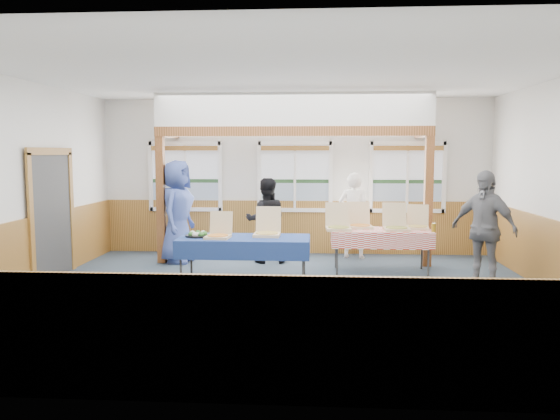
% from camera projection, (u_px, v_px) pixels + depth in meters
% --- Properties ---
extents(floor, '(8.00, 8.00, 0.00)m').
position_uv_depth(floor, '(286.00, 296.00, 8.02)').
color(floor, '#2A3644').
rests_on(floor, ground).
extents(ceiling, '(8.00, 8.00, 0.00)m').
position_uv_depth(ceiling, '(286.00, 74.00, 7.69)').
color(ceiling, white).
rests_on(ceiling, wall_back).
extents(wall_back, '(8.00, 0.00, 8.00)m').
position_uv_depth(wall_back, '(295.00, 177.00, 11.33)').
color(wall_back, silver).
rests_on(wall_back, floor).
extents(wall_front, '(8.00, 0.00, 8.00)m').
position_uv_depth(wall_front, '(262.00, 215.00, 4.38)').
color(wall_front, silver).
rests_on(wall_front, floor).
extents(wall_left, '(0.00, 8.00, 8.00)m').
position_uv_depth(wall_left, '(18.00, 186.00, 8.12)').
color(wall_left, silver).
rests_on(wall_left, floor).
extents(wainscot_back, '(7.98, 0.05, 1.10)m').
position_uv_depth(wainscot_back, '(295.00, 227.00, 11.42)').
color(wainscot_back, brown).
rests_on(wainscot_back, floor).
extents(wainscot_front, '(7.98, 0.05, 1.10)m').
position_uv_depth(wainscot_front, '(262.00, 340.00, 4.52)').
color(wainscot_front, brown).
rests_on(wainscot_front, floor).
extents(wainscot_left, '(0.05, 6.98, 1.10)m').
position_uv_depth(wainscot_left, '(23.00, 256.00, 8.23)').
color(wainscot_left, brown).
rests_on(wainscot_left, floor).
extents(cased_opening, '(0.06, 1.30, 2.10)m').
position_uv_depth(cased_opening, '(51.00, 216.00, 9.07)').
color(cased_opening, '#333333').
rests_on(cased_opening, wall_left).
extents(window_left, '(1.56, 0.10, 1.46)m').
position_uv_depth(window_left, '(185.00, 173.00, 11.43)').
color(window_left, white).
rests_on(window_left, wall_back).
extents(window_mid, '(1.56, 0.10, 1.46)m').
position_uv_depth(window_mid, '(295.00, 173.00, 11.28)').
color(window_mid, white).
rests_on(window_mid, wall_back).
extents(window_right, '(1.56, 0.10, 1.46)m').
position_uv_depth(window_right, '(407.00, 173.00, 11.13)').
color(window_right, white).
rests_on(window_right, wall_back).
extents(post_left, '(0.15, 0.15, 2.40)m').
position_uv_depth(post_left, '(161.00, 200.00, 10.35)').
color(post_left, '#5E3714').
rests_on(post_left, floor).
extents(post_right, '(0.15, 0.15, 2.40)m').
position_uv_depth(post_right, '(428.00, 202.00, 10.02)').
color(post_right, '#5E3714').
rests_on(post_right, floor).
extents(cross_beam, '(5.15, 0.18, 0.18)m').
position_uv_depth(cross_beam, '(293.00, 131.00, 10.05)').
color(cross_beam, '#5E3714').
rests_on(cross_beam, post_left).
extents(table_left, '(2.15, 1.10, 0.76)m').
position_uv_depth(table_left, '(244.00, 240.00, 8.69)').
color(table_left, '#333333').
rests_on(table_left, floor).
extents(table_right, '(1.83, 1.07, 0.76)m').
position_uv_depth(table_right, '(381.00, 233.00, 9.56)').
color(table_right, '#333333').
rests_on(table_right, floor).
extents(pizza_box_a, '(0.40, 0.48, 0.40)m').
position_uv_depth(pizza_box_a, '(218.00, 234.00, 8.59)').
color(pizza_box_a, '#D2AE8C').
rests_on(pizza_box_a, table_left).
extents(pizza_box_b, '(0.42, 0.51, 0.45)m').
position_uv_depth(pizza_box_b, '(267.00, 232.00, 8.81)').
color(pizza_box_b, '#D2AE8C').
rests_on(pizza_box_b, table_left).
extents(pizza_box_c, '(0.45, 0.54, 0.46)m').
position_uv_depth(pizza_box_c, '(338.00, 226.00, 9.50)').
color(pizza_box_c, '#D2AE8C').
rests_on(pizza_box_c, table_right).
extents(pizza_box_d, '(0.45, 0.53, 0.45)m').
position_uv_depth(pizza_box_d, '(360.00, 224.00, 9.76)').
color(pizza_box_d, '#D2AE8C').
rests_on(pizza_box_d, table_right).
extents(pizza_box_e, '(0.43, 0.52, 0.46)m').
position_uv_depth(pizza_box_e, '(396.00, 226.00, 9.45)').
color(pizza_box_e, '#D2AE8C').
rests_on(pizza_box_e, table_right).
extents(pizza_box_f, '(0.45, 0.52, 0.41)m').
position_uv_depth(pizza_box_f, '(418.00, 225.00, 9.64)').
color(pizza_box_f, '#D2AE8C').
rests_on(pizza_box_f, table_right).
extents(veggie_tray, '(0.40, 0.40, 0.09)m').
position_uv_depth(veggie_tray, '(198.00, 235.00, 8.73)').
color(veggie_tray, black).
rests_on(veggie_tray, table_left).
extents(drink_glass, '(0.07, 0.07, 0.15)m').
position_uv_depth(drink_glass, '(433.00, 228.00, 9.24)').
color(drink_glass, olive).
rests_on(drink_glass, table_right).
extents(woman_white, '(0.71, 0.55, 1.71)m').
position_uv_depth(woman_white, '(354.00, 215.00, 10.82)').
color(woman_white, white).
rests_on(woman_white, floor).
extents(woman_black, '(0.85, 0.69, 1.62)m').
position_uv_depth(woman_black, '(266.00, 220.00, 10.40)').
color(woman_black, black).
rests_on(woman_black, floor).
extents(man_blue, '(0.76, 1.04, 1.96)m').
position_uv_depth(man_blue, '(177.00, 212.00, 10.40)').
color(man_blue, '#3D5098').
rests_on(man_blue, floor).
extents(person_grey, '(1.07, 1.07, 1.83)m').
position_uv_depth(person_grey, '(483.00, 229.00, 8.52)').
color(person_grey, slate).
rests_on(person_grey, floor).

